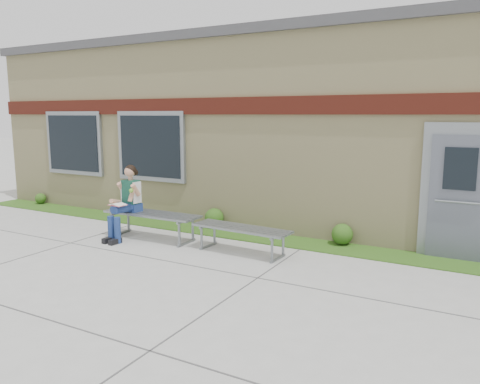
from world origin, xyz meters
The scene contains 9 objects.
ground centered at (0.00, 0.00, 0.00)m, with size 80.00×80.00×0.00m, color #9E9E99.
grass_strip centered at (0.00, 2.60, 0.01)m, with size 16.00×0.80×0.02m, color #2C5516.
school_building centered at (0.00, 5.99, 2.10)m, with size 16.20×6.22×4.20m.
bench_left centered at (-1.83, 1.51, 0.40)m, with size 2.02×0.58×0.52m.
bench_right centered at (0.17, 1.51, 0.36)m, with size 1.84×0.61×0.47m.
girl centered at (-2.28, 1.29, 0.77)m, with size 0.50×0.85×1.45m.
shrub_west centered at (-6.80, 2.85, 0.16)m, with size 0.29×0.29×0.29m, color #2C5516.
shrub_mid centered at (-1.23, 2.85, 0.23)m, with size 0.41×0.41×0.41m, color #2C5516.
shrub_east centered at (1.59, 2.85, 0.22)m, with size 0.39×0.39×0.39m, color #2C5516.
Camera 1 is at (4.00, -5.51, 2.43)m, focal length 35.00 mm.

